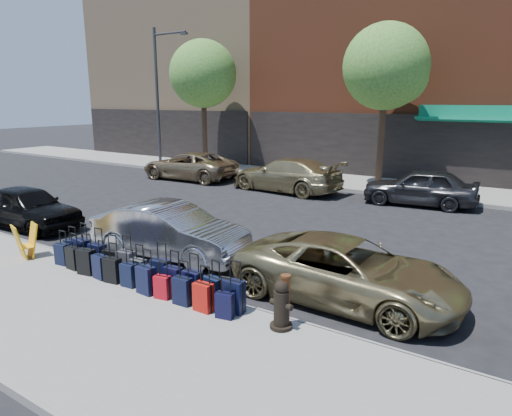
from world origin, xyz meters
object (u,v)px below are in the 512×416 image
Objects in this scene: car_near_1 at (170,231)px; car_far_2 at (420,187)px; car_near_2 at (347,271)px; display_rack at (26,242)px; bollard at (285,300)px; fire_hydrant at (281,306)px; car_near_0 at (28,207)px; car_far_1 at (286,175)px; tree_center at (389,69)px; suitcase_front_5 at (139,271)px; car_far_0 at (189,166)px; tree_left at (205,76)px; streetlight at (159,90)px.

car_far_2 reaches higher than car_near_1.
display_rack is at bearing 107.84° from car_near_2.
bollard is 7.35m from display_rack.
car_near_1 is at bearing 162.20° from fire_hydrant.
car_far_1 is at bearing -24.91° from car_near_0.
car_near_0 is 0.93× the size of car_near_1.
tree_center is 15.20m from suitcase_front_5.
tree_center is 10.85m from car_far_0.
car_near_2 is (3.40, -12.39, -4.76)m from tree_center.
suitcase_front_5 is at bearing -55.58° from tree_left.
display_rack is 0.16× the size of car_far_1.
display_rack is (-4.30, -14.79, -4.83)m from tree_center.
car_far_0 reaches higher than car_near_1.
suitcase_front_5 is 0.97× the size of fire_hydrant.
display_rack is at bearing -124.33° from car_near_0.
streetlight is at bearing -121.31° from car_far_0.
fire_hydrant reaches higher than suitcase_front_5.
display_rack is 3.71m from car_near_0.
fire_hydrant is 16.88m from car_far_0.
streetlight is 1.85× the size of car_far_2.
tree_left reaches higher than car_far_2.
suitcase_front_5 is at bearing -105.31° from car_near_0.
car_near_1 is at bearing -97.18° from tree_center.
bollard is at bearing -2.01° from suitcase_front_5.
tree_left is 1.68× the size of car_far_2.
suitcase_front_5 is at bearing 33.87° from car_far_0.
tree_center is 15.48m from fire_hydrant.
display_rack is (-3.63, -0.45, 0.16)m from suitcase_front_5.
car_far_1 is at bearing -92.46° from car_far_2.
bollard is (3.70, 0.03, 0.23)m from suitcase_front_5.
car_near_2 is at bearing -90.53° from car_near_0.
car_far_1 is (-6.50, 11.40, 0.11)m from bollard.
car_near_0 is 0.78× the size of car_far_0.
car_far_0 is 0.98× the size of car_far_1.
display_rack is at bearing -106.22° from tree_center.
tree_left is at bearing -107.69° from car_far_2.
car_near_2 is at bearing -74.66° from tree_center.
car_far_0 is at bearing -68.25° from tree_left.
car_far_1 is at bearing -12.52° from streetlight.
car_near_0 is 0.93× the size of car_far_2.
car_near_2 is at bearing -34.77° from streetlight.
tree_left is 0.91× the size of streetlight.
display_rack is 0.17× the size of car_far_0.
car_near_2 is 1.09× the size of car_far_2.
bollard is 0.19× the size of car_far_1.
tree_center is at bearing -143.13° from car_far_2.
car_far_1 is at bearing -22.51° from tree_left.
tree_center is at bearing 134.73° from car_far_1.
car_far_1 is 5.84m from car_far_2.
car_near_2 is (4.07, 1.95, 0.23)m from suitcase_front_5.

